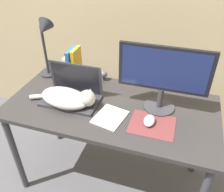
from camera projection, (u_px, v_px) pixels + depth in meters
desk at (111, 115)px, 1.59m from camera, size 1.36×0.66×0.75m
laptop at (72, 93)px, 1.57m from camera, size 0.37×0.23×0.24m
cat at (68, 98)px, 1.52m from camera, size 0.47×0.24×0.13m
external_monitor at (163, 75)px, 1.38m from camera, size 0.54×0.20×0.42m
mousepad at (152, 125)px, 1.39m from camera, size 0.26×0.22×0.00m
computer_mouse at (149, 121)px, 1.39m from camera, size 0.07×0.11×0.03m
book_row at (73, 66)px, 1.74m from camera, size 0.09×0.15×0.26m
desk_lamp at (45, 38)px, 1.67m from camera, size 0.17×0.17×0.46m
notepad at (110, 117)px, 1.44m from camera, size 0.20×0.23×0.01m
webcam at (104, 75)px, 1.77m from camera, size 0.05×0.05×0.08m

